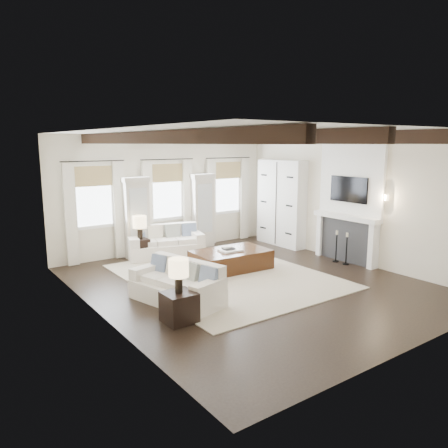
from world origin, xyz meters
TOP-DOWN VIEW (x-y plane):
  - ground at (0.00, 0.00)m, footprint 7.50×7.50m
  - room_shell at (0.75, 0.90)m, footprint 6.54×7.54m
  - area_rug at (-0.13, 0.74)m, footprint 3.95×4.87m
  - sofa_back at (-0.40, 3.11)m, footprint 2.13×1.39m
  - sofa_left at (-1.79, -0.06)m, footprint 1.28×2.00m
  - ottoman at (0.30, 1.11)m, footprint 1.82×1.19m
  - tray at (0.26, 1.08)m, footprint 0.52×0.40m
  - book_lower at (0.23, 1.10)m, footprint 0.27×0.21m
  - book_upper at (0.20, 1.14)m, footprint 0.23×0.18m
  - side_table_front at (-2.26, -0.89)m, footprint 0.52×0.52m
  - lamp_front at (-2.26, -0.89)m, footprint 0.34×0.34m
  - side_table_back at (-1.13, 3.07)m, footprint 0.39×0.39m
  - lamp_back at (-1.13, 3.07)m, footprint 0.35×0.35m
  - candlestick_near at (2.90, -0.21)m, footprint 0.16×0.16m
  - candlestick_far at (2.90, 0.12)m, footprint 0.16×0.16m

SIDE VIEW (x-z plane):
  - ground at x=0.00m, z-range 0.00..0.00m
  - area_rug at x=-0.13m, z-range 0.00..0.02m
  - ottoman at x=0.30m, z-range 0.00..0.46m
  - side_table_front at x=-2.26m, z-range 0.00..0.52m
  - side_table_back at x=-1.13m, z-range 0.00..0.58m
  - sofa_left at x=-1.79m, z-range -0.08..0.71m
  - candlestick_near at x=2.90m, z-range -0.07..0.74m
  - candlestick_far at x=2.90m, z-range -0.07..0.74m
  - sofa_back at x=-0.40m, z-range -0.08..0.76m
  - tray at x=0.26m, z-range 0.46..0.50m
  - book_lower at x=0.23m, z-range 0.50..0.54m
  - book_upper at x=0.20m, z-range 0.54..0.57m
  - lamp_front at x=-2.26m, z-range 0.62..1.21m
  - lamp_back at x=-1.13m, z-range 0.69..1.28m
  - room_shell at x=0.75m, z-range 0.28..3.50m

